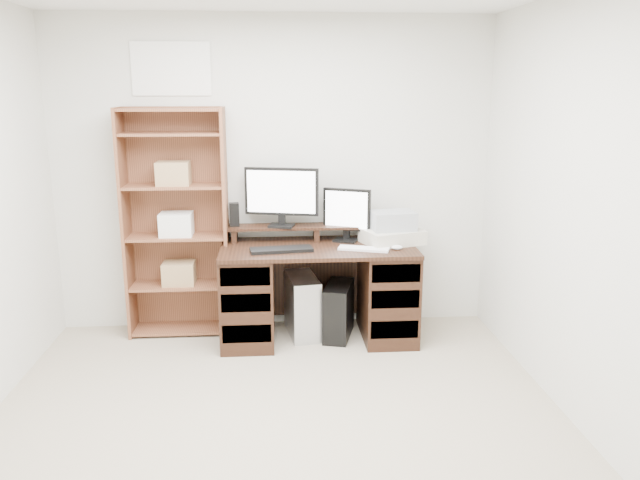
{
  "coord_description": "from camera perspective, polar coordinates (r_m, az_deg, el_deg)",
  "views": [
    {
      "loc": [
        0.0,
        -3.01,
        1.94
      ],
      "look_at": [
        0.33,
        1.43,
        0.85
      ],
      "focal_mm": 35.0,
      "sensor_mm": 36.0,
      "label": 1
    }
  ],
  "objects": [
    {
      "name": "tower_silver",
      "position": [
        5.03,
        -1.64,
        -5.97
      ],
      "size": [
        0.28,
        0.51,
        0.49
      ],
      "primitive_type": "cube",
      "rotation": [
        0.0,
        0.0,
        0.15
      ],
      "color": "#B3B5BA",
      "rests_on": "ground"
    },
    {
      "name": "monitor_wide",
      "position": [
        4.91,
        -3.54,
        4.23
      ],
      "size": [
        0.58,
        0.2,
        0.46
      ],
      "rotation": [
        0.0,
        0.0,
        -0.24
      ],
      "color": "black",
      "rests_on": "riser_shelf"
    },
    {
      "name": "speaker",
      "position": [
        4.98,
        -7.84,
        2.32
      ],
      "size": [
        0.08,
        0.08,
        0.19
      ],
      "primitive_type": "cube",
      "rotation": [
        0.0,
        0.0,
        0.1
      ],
      "color": "black",
      "rests_on": "riser_shelf"
    },
    {
      "name": "desk",
      "position": [
        4.92,
        -0.18,
        -4.63
      ],
      "size": [
        1.5,
        0.7,
        0.75
      ],
      "color": "black",
      "rests_on": "ground"
    },
    {
      "name": "room",
      "position": [
        3.09,
        -4.16,
        0.81
      ],
      "size": [
        3.54,
        4.04,
        2.54
      ],
      "color": "tan",
      "rests_on": "ground"
    },
    {
      "name": "mouse",
      "position": [
        4.74,
        7.06,
        -0.67
      ],
      "size": [
        0.1,
        0.09,
        0.03
      ],
      "primitive_type": "ellipsoid",
      "rotation": [
        0.0,
        0.0,
        -0.38
      ],
      "color": "silver",
      "rests_on": "desk"
    },
    {
      "name": "keyboard_white",
      "position": [
        4.71,
        4.02,
        -0.81
      ],
      "size": [
        0.4,
        0.22,
        0.02
      ],
      "primitive_type": "cube",
      "rotation": [
        0.0,
        0.0,
        -0.3
      ],
      "color": "white",
      "rests_on": "desk"
    },
    {
      "name": "basket",
      "position": [
        4.9,
        6.66,
        1.79
      ],
      "size": [
        0.36,
        0.28,
        0.14
      ],
      "primitive_type": "cube",
      "rotation": [
        0.0,
        0.0,
        0.12
      ],
      "color": "#92979C",
      "rests_on": "printer"
    },
    {
      "name": "printer",
      "position": [
        4.93,
        6.62,
        0.35
      ],
      "size": [
        0.52,
        0.45,
        0.11
      ],
      "primitive_type": "cube",
      "rotation": [
        0.0,
        0.0,
        0.33
      ],
      "color": "beige",
      "rests_on": "desk"
    },
    {
      "name": "riser_shelf",
      "position": [
        4.99,
        -0.36,
        1.07
      ],
      "size": [
        1.4,
        0.22,
        0.12
      ],
      "color": "black",
      "rests_on": "desk"
    },
    {
      "name": "keyboard_black",
      "position": [
        4.66,
        -3.55,
        -0.89
      ],
      "size": [
        0.48,
        0.21,
        0.03
      ],
      "primitive_type": "cube",
      "rotation": [
        0.0,
        0.0,
        0.13
      ],
      "color": "black",
      "rests_on": "desk"
    },
    {
      "name": "monitor_small",
      "position": [
        4.94,
        2.46,
        2.51
      ],
      "size": [
        0.37,
        0.21,
        0.42
      ],
      "rotation": [
        0.0,
        0.0,
        -0.41
      ],
      "color": "black",
      "rests_on": "desk"
    },
    {
      "name": "bookshelf",
      "position": [
        5.03,
        -12.97,
        1.68
      ],
      "size": [
        0.8,
        0.3,
        1.8
      ],
      "color": "brown",
      "rests_on": "ground"
    },
    {
      "name": "tower_black",
      "position": [
        4.99,
        1.71,
        -6.46
      ],
      "size": [
        0.29,
        0.47,
        0.43
      ],
      "rotation": [
        0.0,
        0.0,
        -0.26
      ],
      "color": "black",
      "rests_on": "ground"
    }
  ]
}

